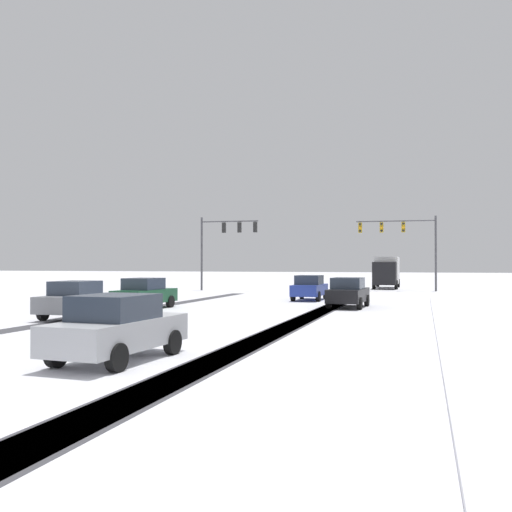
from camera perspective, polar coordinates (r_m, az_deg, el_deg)
wheel_track_left_lane at (r=23.81m, az=4.85°, el=-6.49°), size 1.13×38.33×0.01m
wheel_track_right_lane at (r=27.25m, az=-14.69°, el=-5.74°), size 1.03×38.33×0.01m
wheel_track_center at (r=23.83m, az=4.60°, el=-6.48°), size 1.08×38.33×0.01m
sidewalk_kerb_right at (r=21.70m, az=23.00°, el=-6.84°), size 4.00×38.33×0.12m
traffic_signal_far_right at (r=50.52m, az=14.69°, el=2.02°), size 6.81×0.73×6.50m
traffic_signal_far_left at (r=49.76m, az=-3.27°, el=1.98°), size 5.28×0.57×6.50m
car_blue_lead at (r=36.63m, az=5.45°, el=-3.21°), size 1.86×4.11×1.62m
car_black_second at (r=30.77m, az=9.33°, el=-3.67°), size 1.99×4.18×1.62m
car_dark_green_third at (r=30.02m, az=-11.23°, el=-3.73°), size 1.98×4.17×1.62m
car_grey_fourth at (r=25.63m, az=-17.71°, el=-4.22°), size 1.95×4.16×1.62m
car_silver_fifth at (r=14.21m, az=-13.87°, el=-7.04°), size 2.01×4.19×1.62m
box_truck_delivery at (r=55.85m, az=13.09°, el=-1.51°), size 2.32×7.41×3.02m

